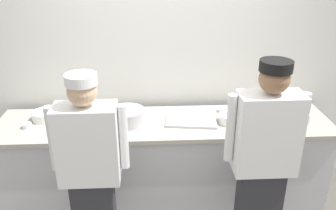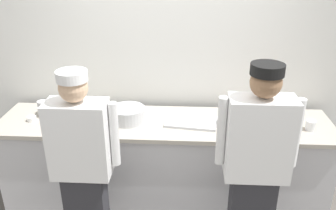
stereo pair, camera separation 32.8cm
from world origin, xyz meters
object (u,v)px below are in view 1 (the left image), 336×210
ramekin_orange_sauce (223,110)px  plate_stack_rear (229,119)px  plate_stack_front (45,115)px  chef_center (264,159)px  squeeze_bottle_secondary (249,116)px  sheet_tray (191,121)px  mixing_bowl_steel (127,116)px  chefs_knife (278,121)px  deli_cup (306,118)px  ramekin_red_sauce (27,125)px  squeeze_bottle_primary (255,120)px  chef_near_left (90,169)px  squeeze_bottle_spare (70,118)px

ramekin_orange_sauce → plate_stack_rear: bearing=-88.2°
plate_stack_front → ramekin_orange_sauce: 1.76m
ramekin_orange_sauce → chef_center: bearing=-81.6°
plate_stack_front → squeeze_bottle_secondary: squeeze_bottle_secondary is taller
sheet_tray → ramekin_orange_sauce: bearing=31.6°
mixing_bowl_steel → chefs_knife: 1.44m
deli_cup → chefs_knife: (-0.26, 0.04, -0.04)m
mixing_bowl_steel → squeeze_bottle_secondary: size_ratio=1.80×
mixing_bowl_steel → ramekin_red_sauce: size_ratio=3.78×
plate_stack_front → ramekin_orange_sauce: bearing=2.8°
mixing_bowl_steel → plate_stack_rear: bearing=-2.5°
chefs_knife → ramekin_orange_sauce: bearing=152.5°
squeeze_bottle_secondary → deli_cup: (0.56, 0.02, -0.04)m
squeeze_bottle_primary → squeeze_bottle_secondary: squeeze_bottle_primary is taller
chef_near_left → squeeze_bottle_primary: size_ratio=7.72×
mixing_bowl_steel → sheet_tray: bearing=-0.9°
chef_near_left → ramekin_red_sauce: size_ratio=18.70×
chef_near_left → chef_center: size_ratio=0.96×
plate_stack_rear → plate_stack_front: bearing=174.7°
chef_near_left → deli_cup: chef_near_left is taller
plate_stack_rear → deli_cup: (0.73, -0.04, 0.00)m
ramekin_orange_sauce → ramekin_red_sauce: 1.90m
mixing_bowl_steel → ramekin_red_sauce: bearing=-177.1°
plate_stack_front → chef_center: bearing=-23.9°
sheet_tray → squeeze_bottle_secondary: bearing=-9.6°
plate_stack_front → chefs_knife: bearing=-4.2°
deli_cup → chefs_knife: bearing=171.5°
mixing_bowl_steel → squeeze_bottle_primary: squeeze_bottle_primary is taller
sheet_tray → squeeze_bottle_primary: squeeze_bottle_primary is taller
sheet_tray → squeeze_bottle_primary: (0.55, -0.20, 0.09)m
deli_cup → chefs_knife: deli_cup is taller
chef_center → chefs_knife: size_ratio=6.22×
chef_center → chefs_knife: chef_center is taller
plate_stack_rear → squeeze_bottle_spare: squeeze_bottle_spare is taller
ramekin_red_sauce → squeeze_bottle_secondary: bearing=-1.4°
squeeze_bottle_spare → ramekin_orange_sauce: (1.48, 0.25, -0.07)m
chef_center → ramekin_red_sauce: size_ratio=19.55×
sheet_tray → chef_center: bearing=-55.7°
chef_center → squeeze_bottle_secondary: 0.63m
chef_center → chefs_knife: 0.76m
chef_near_left → sheet_tray: 1.11m
squeeze_bottle_primary → ramekin_orange_sauce: 0.47m
plate_stack_front → deli_cup: 2.50m
chef_center → squeeze_bottle_primary: size_ratio=8.08×
chef_near_left → squeeze_bottle_spare: size_ratio=9.22×
chef_center → deli_cup: (0.60, 0.64, 0.02)m
ramekin_red_sauce → deli_cup: (2.62, -0.04, 0.02)m
mixing_bowl_steel → ramekin_red_sauce: mixing_bowl_steel is taller
chef_near_left → squeeze_bottle_primary: 1.50m
plate_stack_front → sheet_tray: (1.41, -0.13, -0.03)m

